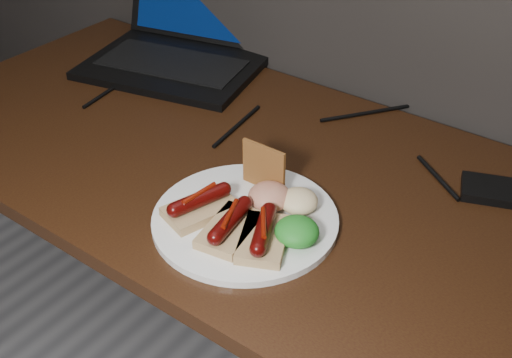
% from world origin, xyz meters
% --- Properties ---
extents(desk, '(1.40, 0.70, 0.75)m').
position_xyz_m(desk, '(0.00, 1.38, 0.66)').
color(desk, '#311D0C').
rests_on(desk, ground).
extents(laptop, '(0.47, 0.45, 0.25)m').
position_xyz_m(laptop, '(-0.35, 1.65, 0.80)').
color(laptop, black).
rests_on(laptop, desk).
extents(hard_drive, '(0.15, 0.12, 0.02)m').
position_xyz_m(hard_drive, '(0.46, 1.56, 0.76)').
color(hard_drive, black).
rests_on(hard_drive, desk).
extents(desk_cables, '(0.81, 0.43, 0.01)m').
position_xyz_m(desk_cables, '(-0.00, 1.53, 0.75)').
color(desk_cables, black).
rests_on(desk_cables, desk).
extents(plate, '(0.32, 0.32, 0.01)m').
position_xyz_m(plate, '(0.15, 1.24, 0.76)').
color(plate, white).
rests_on(plate, desk).
extents(bread_sausage_left, '(0.10, 0.13, 0.04)m').
position_xyz_m(bread_sausage_left, '(0.09, 1.20, 0.78)').
color(bread_sausage_left, tan).
rests_on(bread_sausage_left, plate).
extents(bread_sausage_center, '(0.09, 0.12, 0.04)m').
position_xyz_m(bread_sausage_center, '(0.16, 1.19, 0.78)').
color(bread_sausage_center, tan).
rests_on(bread_sausage_center, plate).
extents(bread_sausage_right, '(0.11, 0.13, 0.04)m').
position_xyz_m(bread_sausage_right, '(0.21, 1.20, 0.78)').
color(bread_sausage_right, tan).
rests_on(bread_sausage_right, plate).
extents(crispbread, '(0.09, 0.01, 0.08)m').
position_xyz_m(crispbread, '(0.13, 1.32, 0.80)').
color(crispbread, '#A8672E').
rests_on(crispbread, plate).
extents(salad_greens, '(0.07, 0.07, 0.04)m').
position_xyz_m(salad_greens, '(0.25, 1.24, 0.78)').
color(salad_greens, '#1A6113').
rests_on(salad_greens, plate).
extents(salsa_mound, '(0.07, 0.07, 0.04)m').
position_xyz_m(salsa_mound, '(0.17, 1.28, 0.78)').
color(salsa_mound, '#A81011').
rests_on(salsa_mound, plate).
extents(coleslaw_mound, '(0.06, 0.06, 0.04)m').
position_xyz_m(coleslaw_mound, '(0.21, 1.30, 0.78)').
color(coleslaw_mound, white).
rests_on(coleslaw_mound, plate).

